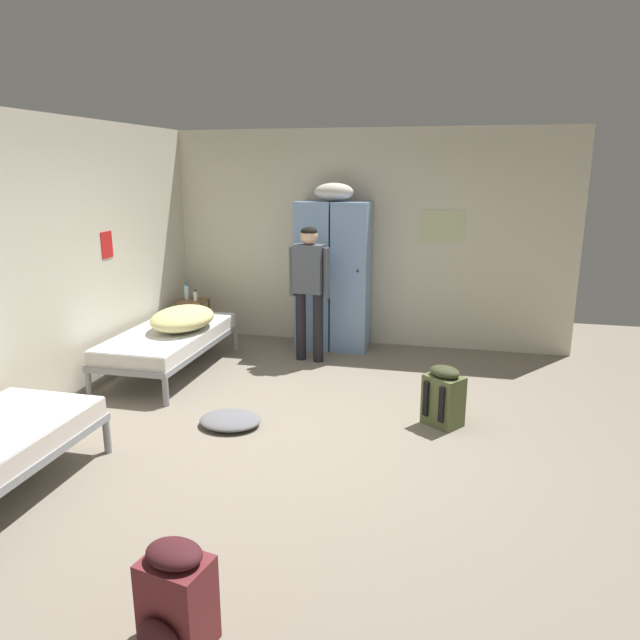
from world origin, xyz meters
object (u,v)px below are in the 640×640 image
at_px(bed_left_rear, 169,339).
at_px(water_bottle, 187,292).
at_px(lotion_bottle, 195,296).
at_px(bedding_heap, 183,318).
at_px(clothes_pile_grey, 230,420).
at_px(shelf_unit, 193,317).
at_px(person_traveler, 309,281).
at_px(backpack_maroon, 176,599).
at_px(backpack_olive, 444,397).
at_px(locker_bank, 334,273).

relative_size(bed_left_rear, water_bottle, 8.70).
height_order(water_bottle, lotion_bottle, water_bottle).
relative_size(bedding_heap, clothes_pile_grey, 1.60).
bearing_deg(water_bottle, lotion_bottle, -21.80).
bearing_deg(bedding_heap, clothes_pile_grey, -50.46).
height_order(shelf_unit, bed_left_rear, shelf_unit).
relative_size(person_traveler, lotion_bottle, 10.66).
height_order(bed_left_rear, clothes_pile_grey, bed_left_rear).
bearing_deg(shelf_unit, clothes_pile_grey, -58.43).
relative_size(person_traveler, backpack_maroon, 2.90).
distance_m(person_traveler, clothes_pile_grey, 2.17).
height_order(person_traveler, backpack_olive, person_traveler).
bearing_deg(backpack_maroon, backpack_olive, 67.93).
bearing_deg(person_traveler, water_bottle, 166.86).
distance_m(locker_bank, backpack_maroon, 5.03).
bearing_deg(backpack_olive, bedding_heap, 164.58).
relative_size(locker_bank, lotion_bottle, 13.82).
relative_size(locker_bank, bedding_heap, 2.33).
bearing_deg(backpack_maroon, bedding_heap, 115.32).
height_order(bedding_heap, clothes_pile_grey, bedding_heap).
xyz_separation_m(bed_left_rear, backpack_olive, (3.05, -0.73, -0.12)).
distance_m(shelf_unit, backpack_maroon, 5.22).
bearing_deg(person_traveler, backpack_olive, -42.59).
height_order(lotion_bottle, backpack_maroon, lotion_bottle).
bearing_deg(water_bottle, backpack_olive, -29.32).
distance_m(locker_bank, lotion_bottle, 1.82).
relative_size(shelf_unit, bedding_heap, 0.64).
bearing_deg(clothes_pile_grey, person_traveler, 83.00).
bearing_deg(lotion_bottle, water_bottle, 158.20).
bearing_deg(water_bottle, bed_left_rear, -74.25).
bearing_deg(person_traveler, bedding_heap, -151.98).
distance_m(bedding_heap, backpack_olive, 3.04).
bearing_deg(backpack_olive, lotion_bottle, 150.35).
bearing_deg(clothes_pile_grey, shelf_unit, 121.57).
distance_m(locker_bank, backpack_olive, 2.65).
distance_m(locker_bank, water_bottle, 1.96).
xyz_separation_m(shelf_unit, backpack_olive, (3.30, -1.88, -0.09)).
xyz_separation_m(person_traveler, lotion_bottle, (-1.61, 0.35, -0.33)).
xyz_separation_m(backpack_maroon, clothes_pile_grey, (-0.69, 2.41, -0.21)).
xyz_separation_m(locker_bank, bedding_heap, (-1.45, -1.29, -0.35)).
bearing_deg(clothes_pile_grey, water_bottle, 122.75).
xyz_separation_m(shelf_unit, bedding_heap, (0.39, -1.08, 0.27)).
bearing_deg(lotion_bottle, clothes_pile_grey, -59.25).
height_order(bedding_heap, lotion_bottle, bedding_heap).
distance_m(bed_left_rear, bedding_heap, 0.28).
bearing_deg(bedding_heap, shelf_unit, 110.10).
distance_m(person_traveler, lotion_bottle, 1.68).
relative_size(locker_bank, clothes_pile_grey, 3.71).
relative_size(water_bottle, backpack_olive, 0.40).
bearing_deg(person_traveler, locker_bank, 75.09).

